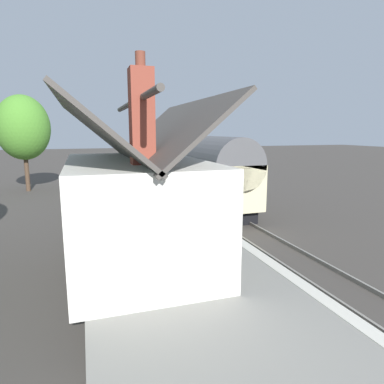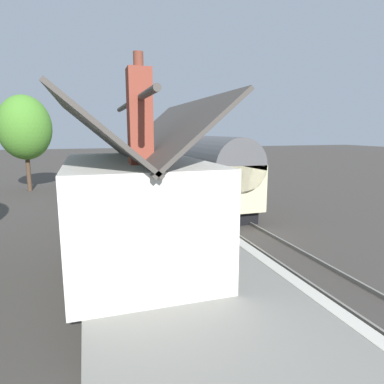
% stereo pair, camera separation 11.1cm
% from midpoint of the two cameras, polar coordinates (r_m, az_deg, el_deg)
% --- Properties ---
extents(ground_plane, '(160.00, 160.00, 0.00)m').
position_cam_midpoint_polar(ground_plane, '(17.29, 3.32, -5.17)').
color(ground_plane, '#423D38').
extents(platform, '(32.00, 5.29, 0.87)m').
position_cam_midpoint_polar(platform, '(16.24, -8.78, -4.69)').
color(platform, gray).
rests_on(platform, ground).
extents(platform_edge_coping, '(32.00, 0.36, 0.02)m').
position_cam_midpoint_polar(platform_edge_coping, '(16.69, -0.43, -2.59)').
color(platform_edge_coping, beige).
rests_on(platform_edge_coping, platform).
extents(rail_near, '(52.00, 0.08, 0.14)m').
position_cam_midpoint_polar(rail_near, '(17.91, 8.17, -4.48)').
color(rail_near, gray).
rests_on(rail_near, ground).
extents(rail_far, '(52.00, 0.08, 0.14)m').
position_cam_midpoint_polar(rail_far, '(17.33, 3.87, -4.89)').
color(rail_far, gray).
rests_on(rail_far, ground).
extents(train, '(9.75, 2.73, 4.32)m').
position_cam_midpoint_polar(train, '(20.32, 2.23, 3.54)').
color(train, black).
rests_on(train, ground).
extents(station_building, '(6.89, 3.96, 5.56)m').
position_cam_midpoint_polar(station_building, '(10.00, -9.71, -2.10)').
color(station_building, silver).
rests_on(station_building, platform).
extents(bench_mid_platform, '(1.40, 0.44, 0.88)m').
position_cam_midpoint_polar(bench_mid_platform, '(26.92, -10.38, 3.17)').
color(bench_mid_platform, '#26727F').
rests_on(bench_mid_platform, platform).
extents(bench_platform_end, '(1.41, 0.48, 0.88)m').
position_cam_midpoint_polar(bench_platform_end, '(16.00, -4.18, -1.46)').
color(bench_platform_end, '#26727F').
rests_on(bench_platform_end, platform).
extents(bench_near_building, '(1.41, 0.47, 0.88)m').
position_cam_midpoint_polar(bench_near_building, '(21.06, -7.63, 1.31)').
color(bench_near_building, '#26727F').
rests_on(bench_near_building, platform).
extents(bench_by_lamp, '(1.40, 0.44, 0.88)m').
position_cam_midpoint_polar(bench_by_lamp, '(18.56, -6.61, 0.12)').
color(bench_by_lamp, '#26727F').
rests_on(bench_by_lamp, platform).
extents(planter_edge_far, '(0.62, 0.62, 0.79)m').
position_cam_midpoint_polar(planter_edge_far, '(25.68, -11.41, 2.71)').
color(planter_edge_far, gray).
rests_on(planter_edge_far, platform).
extents(planter_bench_left, '(1.00, 0.32, 0.62)m').
position_cam_midpoint_polar(planter_bench_left, '(15.07, -14.11, -3.18)').
color(planter_bench_left, '#9E5138').
rests_on(planter_bench_left, platform).
extents(planter_corner_building, '(0.89, 0.32, 0.55)m').
position_cam_midpoint_polar(planter_corner_building, '(22.19, -14.19, 0.98)').
color(planter_corner_building, black).
rests_on(planter_corner_building, platform).
extents(planter_by_door, '(0.66, 0.66, 0.92)m').
position_cam_midpoint_polar(planter_by_door, '(17.91, -16.52, -0.48)').
color(planter_by_door, gray).
rests_on(planter_by_door, platform).
extents(lamp_post_platform, '(0.32, 0.50, 3.97)m').
position_cam_midpoint_polar(lamp_post_platform, '(22.47, -7.97, 7.68)').
color(lamp_post_platform, black).
rests_on(lamp_post_platform, platform).
extents(tree_behind_building, '(4.20, 3.89, 7.29)m').
position_cam_midpoint_polar(tree_behind_building, '(28.87, -26.79, 9.68)').
color(tree_behind_building, '#4C3828').
rests_on(tree_behind_building, ground).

